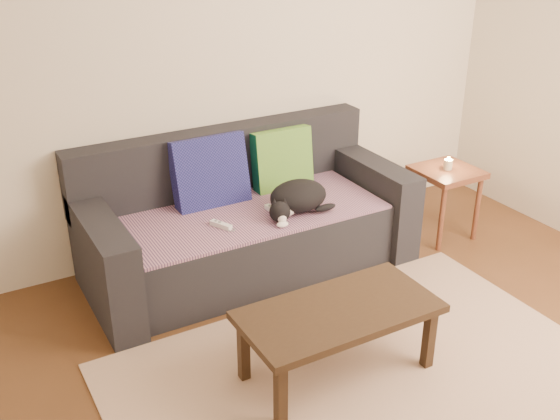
{
  "coord_description": "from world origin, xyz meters",
  "views": [
    {
      "loc": [
        -1.68,
        -1.88,
        2.21
      ],
      "look_at": [
        0.05,
        1.2,
        0.55
      ],
      "focal_mm": 42.0,
      "sensor_mm": 36.0,
      "label": 1
    }
  ],
  "objects_px": {
    "wii_remote_a": "(221,225)",
    "side_table": "(446,181)",
    "cat": "(297,198)",
    "coffee_table": "(339,317)",
    "sofa": "(245,224)",
    "wii_remote_b": "(273,210)"
  },
  "relations": [
    {
      "from": "side_table",
      "to": "sofa",
      "type": "bearing_deg",
      "value": 168.17
    },
    {
      "from": "wii_remote_b",
      "to": "coffee_table",
      "type": "height_order",
      "value": "wii_remote_b"
    },
    {
      "from": "cat",
      "to": "wii_remote_a",
      "type": "bearing_deg",
      "value": -174.96
    },
    {
      "from": "wii_remote_b",
      "to": "cat",
      "type": "bearing_deg",
      "value": -121.59
    },
    {
      "from": "wii_remote_b",
      "to": "coffee_table",
      "type": "distance_m",
      "value": 1.08
    },
    {
      "from": "cat",
      "to": "wii_remote_b",
      "type": "height_order",
      "value": "cat"
    },
    {
      "from": "wii_remote_b",
      "to": "coffee_table",
      "type": "relative_size",
      "value": 0.15
    },
    {
      "from": "coffee_table",
      "to": "cat",
      "type": "bearing_deg",
      "value": 70.96
    },
    {
      "from": "wii_remote_b",
      "to": "wii_remote_a",
      "type": "bearing_deg",
      "value": 87.68
    },
    {
      "from": "cat",
      "to": "coffee_table",
      "type": "xyz_separation_m",
      "value": [
        -0.34,
        -0.99,
        -0.19
      ]
    },
    {
      "from": "wii_remote_a",
      "to": "side_table",
      "type": "bearing_deg",
      "value": -118.57
    },
    {
      "from": "wii_remote_a",
      "to": "side_table",
      "type": "xyz_separation_m",
      "value": [
        1.7,
        -0.09,
        -0.03
      ]
    },
    {
      "from": "side_table",
      "to": "coffee_table",
      "type": "distance_m",
      "value": 1.79
    },
    {
      "from": "wii_remote_a",
      "to": "wii_remote_b",
      "type": "height_order",
      "value": "same"
    },
    {
      "from": "sofa",
      "to": "coffee_table",
      "type": "distance_m",
      "value": 1.23
    },
    {
      "from": "cat",
      "to": "wii_remote_a",
      "type": "xyz_separation_m",
      "value": [
        -0.51,
        0.03,
        -0.08
      ]
    },
    {
      "from": "cat",
      "to": "coffee_table",
      "type": "height_order",
      "value": "cat"
    },
    {
      "from": "wii_remote_a",
      "to": "coffee_table",
      "type": "xyz_separation_m",
      "value": [
        0.17,
        -1.02,
        -0.11
      ]
    },
    {
      "from": "coffee_table",
      "to": "side_table",
      "type": "bearing_deg",
      "value": 31.16
    },
    {
      "from": "cat",
      "to": "wii_remote_b",
      "type": "xyz_separation_m",
      "value": [
        -0.13,
        0.06,
        -0.08
      ]
    },
    {
      "from": "wii_remote_a",
      "to": "wii_remote_b",
      "type": "xyz_separation_m",
      "value": [
        0.38,
        0.03,
        0.0
      ]
    },
    {
      "from": "sofa",
      "to": "wii_remote_a",
      "type": "height_order",
      "value": "sofa"
    }
  ]
}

